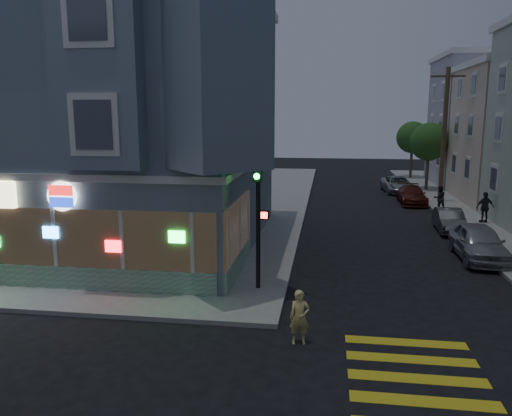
% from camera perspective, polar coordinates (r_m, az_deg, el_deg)
% --- Properties ---
extents(ground, '(120.00, 120.00, 0.00)m').
position_cam_1_polar(ground, '(13.56, -11.66, -16.13)').
color(ground, black).
rests_on(ground, ground).
extents(sidewalk_nw, '(33.00, 42.00, 0.15)m').
position_cam_1_polar(sidewalk_nw, '(39.14, -18.95, 1.25)').
color(sidewalk_nw, gray).
rests_on(sidewalk_nw, ground).
extents(corner_building, '(14.60, 14.60, 11.40)m').
position_cam_1_polar(corner_building, '(24.59, -16.79, 9.62)').
color(corner_building, slate).
rests_on(corner_building, sidewalk_nw).
extents(row_house_d, '(12.00, 8.60, 10.50)m').
position_cam_1_polar(row_house_d, '(47.83, 27.07, 8.68)').
color(row_house_d, '#9D9BAA').
rests_on(row_house_d, sidewalk_ne).
extents(utility_pole, '(2.20, 0.30, 9.00)m').
position_cam_1_polar(utility_pole, '(36.20, 20.70, 7.95)').
color(utility_pole, '#4C3826').
rests_on(utility_pole, sidewalk_ne).
extents(street_tree_near, '(3.00, 3.00, 5.30)m').
position_cam_1_polar(street_tree_near, '(42.15, 19.16, 7.15)').
color(street_tree_near, '#4C3826').
rests_on(street_tree_near, sidewalk_ne).
extents(street_tree_far, '(3.00, 3.00, 5.30)m').
position_cam_1_polar(street_tree_far, '(50.02, 17.45, 7.70)').
color(street_tree_far, '#4C3826').
rests_on(street_tree_far, sidewalk_ne).
extents(running_child, '(0.59, 0.44, 1.48)m').
position_cam_1_polar(running_child, '(13.65, 5.00, -12.33)').
color(running_child, '#E6D375').
rests_on(running_child, ground).
extents(pedestrian_a, '(0.83, 0.68, 1.55)m').
position_cam_1_polar(pedestrian_a, '(33.26, 20.26, 1.08)').
color(pedestrian_a, black).
rests_on(pedestrian_a, sidewalk_ne).
extents(pedestrian_b, '(1.08, 0.66, 1.72)m').
position_cam_1_polar(pedestrian_b, '(30.41, 24.71, 0.08)').
color(pedestrian_b, '#25232B').
rests_on(pedestrian_b, sidewalk_ne).
extents(parked_car_a, '(1.82, 4.42, 1.50)m').
position_cam_1_polar(parked_car_a, '(23.11, 24.09, -3.60)').
color(parked_car_a, '#95979C').
rests_on(parked_car_a, ground).
extents(parked_car_b, '(1.43, 3.67, 1.19)m').
position_cam_1_polar(parked_car_b, '(28.06, 21.23, -1.34)').
color(parked_car_b, '#36393B').
rests_on(parked_car_b, ground).
extents(parked_car_c, '(1.74, 4.23, 1.23)m').
position_cam_1_polar(parked_car_c, '(35.95, 17.38, 1.42)').
color(parked_car_c, '#541A13').
rests_on(parked_car_c, ground).
extents(parked_car_d, '(2.42, 4.71, 1.27)m').
position_cam_1_polar(parked_car_d, '(41.00, 15.88, 2.61)').
color(parked_car_d, '#95999E').
rests_on(parked_car_d, ground).
extents(traffic_signal, '(0.55, 0.53, 4.76)m').
position_cam_1_polar(traffic_signal, '(16.60, 0.26, 1.32)').
color(traffic_signal, black).
rests_on(traffic_signal, sidewalk_nw).
extents(fire_hydrant, '(0.45, 0.26, 0.78)m').
position_cam_1_polar(fire_hydrant, '(27.74, 22.66, -1.64)').
color(fire_hydrant, white).
rests_on(fire_hydrant, sidewalk_ne).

